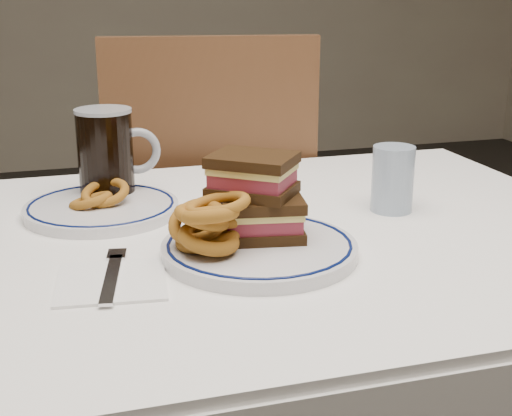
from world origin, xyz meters
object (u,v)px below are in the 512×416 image
object	(u,v)px
chair_far	(209,225)
far_plate	(102,208)
main_plate	(259,248)
beer_mug	(108,154)
reuben_sandwich	(257,196)

from	to	relation	value
chair_far	far_plate	xyz separation A→B (m)	(-0.28, -0.47, 0.21)
main_plate	beer_mug	size ratio (longest dim) A/B	1.70
chair_far	beer_mug	distance (m)	0.55
beer_mug	main_plate	bearing A→B (deg)	-62.06
chair_far	reuben_sandwich	distance (m)	0.75
chair_far	reuben_sandwich	world-z (taller)	chair_far
reuben_sandwich	far_plate	world-z (taller)	reuben_sandwich
main_plate	reuben_sandwich	world-z (taller)	reuben_sandwich
chair_far	far_plate	distance (m)	0.58
reuben_sandwich	chair_far	bearing A→B (deg)	83.36
main_plate	reuben_sandwich	distance (m)	0.07
chair_far	main_plate	distance (m)	0.76
reuben_sandwich	beer_mug	world-z (taller)	beer_mug
main_plate	reuben_sandwich	size ratio (longest dim) A/B	1.88
beer_mug	reuben_sandwich	bearing A→B (deg)	-58.66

